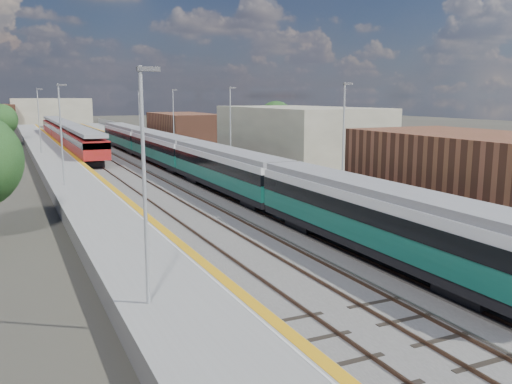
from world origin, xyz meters
TOP-DOWN VIEW (x-y plane):
  - ground at (0.00, 50.00)m, footprint 320.00×320.00m
  - ballast_bed at (-2.25, 52.50)m, footprint 10.50×155.00m
  - tracks at (-1.65, 54.18)m, footprint 8.96×160.00m
  - platform_right at (5.28, 52.49)m, footprint 4.70×155.00m
  - platform_left at (-9.05, 52.49)m, footprint 4.30×155.00m
  - green_train at (1.50, 39.72)m, footprint 2.71×75.42m
  - red_train at (-5.50, 77.36)m, footprint 2.85×57.70m
  - tree_c at (-14.25, 82.36)m, footprint 4.77×4.77m
  - tree_d at (20.26, 58.73)m, footprint 5.14×5.14m

SIDE VIEW (x-z plane):
  - ground at x=0.00m, z-range 0.00..0.00m
  - ballast_bed at x=-2.25m, z-range 0.00..0.06m
  - tracks at x=-1.65m, z-range 0.02..0.19m
  - platform_left at x=-9.05m, z-range -3.74..4.78m
  - platform_right at x=5.28m, z-range -3.72..4.80m
  - green_train at x=1.50m, z-range 0.61..3.59m
  - red_train at x=-5.50m, z-range 0.33..3.92m
  - tree_c at x=-14.25m, z-range 0.84..7.30m
  - tree_d at x=20.26m, z-range 0.90..7.86m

